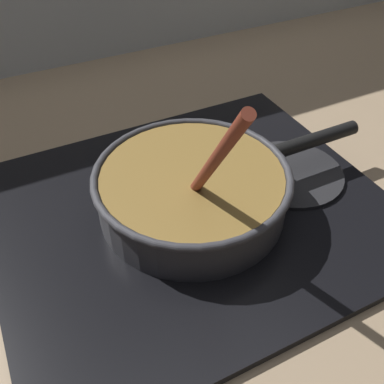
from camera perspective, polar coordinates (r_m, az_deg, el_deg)
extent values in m
cube|color=#9E8466|center=(0.56, 11.93, -17.44)|extent=(2.40, 1.60, 0.04)
cube|color=black|center=(0.64, 0.00, -2.54)|extent=(0.56, 0.48, 0.01)
torus|color=#592D0C|center=(0.64, 0.00, -1.89)|extent=(0.17, 0.17, 0.01)
cylinder|color=#262628|center=(0.71, 12.63, 2.44)|extent=(0.17, 0.17, 0.01)
cylinder|color=#38383D|center=(0.62, 0.00, 0.00)|extent=(0.26, 0.26, 0.06)
cylinder|color=olive|center=(0.61, 0.00, 0.28)|extent=(0.25, 0.25, 0.06)
torus|color=#38383D|center=(0.60, 0.00, 2.30)|extent=(0.28, 0.28, 0.01)
cylinder|color=black|center=(0.70, 15.62, 6.56)|extent=(0.16, 0.02, 0.02)
cylinder|color=#E5CC7A|center=(0.58, -2.49, -0.52)|extent=(0.03, 0.03, 0.01)
cylinder|color=#EDD88C|center=(0.53, -4.24, -5.01)|extent=(0.03, 0.03, 0.01)
cylinder|color=beige|center=(0.60, -7.27, 0.71)|extent=(0.04, 0.04, 0.01)
cylinder|color=#EDD88C|center=(0.68, -2.19, 6.87)|extent=(0.03, 0.03, 0.01)
cylinder|color=maroon|center=(0.48, 2.91, 3.99)|extent=(0.03, 0.15, 0.21)
cube|color=brown|center=(0.59, 0.13, 0.17)|extent=(0.03, 0.05, 0.01)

